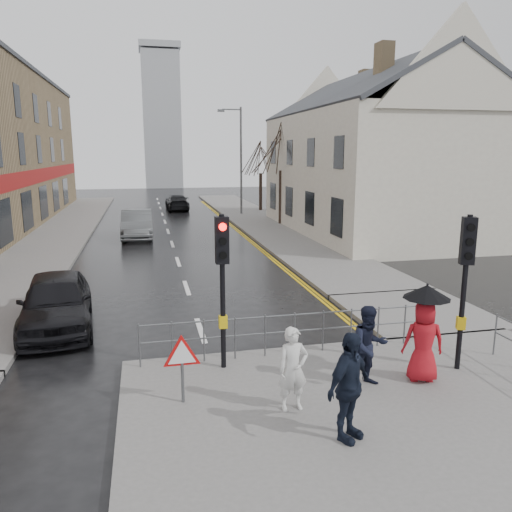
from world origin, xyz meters
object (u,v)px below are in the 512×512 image
pedestrian_d (349,387)px  car_parked (56,302)px  pedestrian_b (369,346)px  car_mid (137,224)px  pedestrian_a (293,369)px  pedestrian_with_umbrella (424,329)px

pedestrian_d → car_parked: size_ratio=0.40×
pedestrian_b → car_mid: pedestrian_b is taller
pedestrian_a → car_parked: 7.73m
pedestrian_d → car_mid: pedestrian_d is taller
pedestrian_a → pedestrian_with_umbrella: 3.03m
pedestrian_a → pedestrian_with_umbrella: size_ratio=0.77×
pedestrian_d → car_parked: 9.00m
pedestrian_a → pedestrian_b: (1.77, 0.58, 0.05)m
pedestrian_b → pedestrian_d: bearing=-130.7°
pedestrian_b → car_parked: 8.60m
pedestrian_a → pedestrian_d: 1.30m
pedestrian_b → car_parked: bearing=135.3°
pedestrian_with_umbrella → pedestrian_d: pedestrian_with_umbrella is taller
pedestrian_a → pedestrian_b: 1.86m
pedestrian_b → pedestrian_d: (-1.17, -1.73, 0.09)m
pedestrian_a → pedestrian_d: (0.60, -1.14, 0.14)m
pedestrian_a → pedestrian_b: size_ratio=0.94×
pedestrian_b → pedestrian_d: 2.09m
pedestrian_d → pedestrian_with_umbrella: bearing=1.6°
pedestrian_with_umbrella → car_mid: pedestrian_with_umbrella is taller
car_mid → car_parked: bearing=-97.7°
pedestrian_a → car_mid: pedestrian_a is taller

